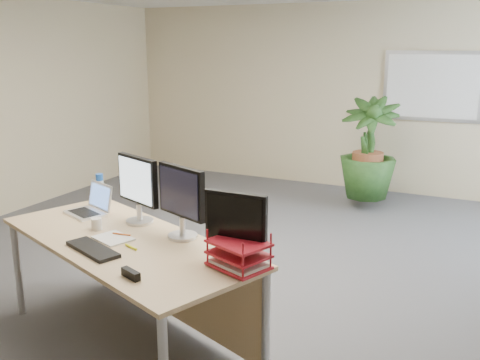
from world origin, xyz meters
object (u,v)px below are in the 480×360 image
at_px(monitor_right, 181,197).
at_px(laptop, 92,206).
at_px(desk, 140,258).
at_px(floor_plant, 368,152).
at_px(monitor_left, 138,185).

bearing_deg(monitor_right, laptop, 169.88).
height_order(desk, monitor_right, monitor_right).
bearing_deg(monitor_right, floor_plant, 83.36).
distance_m(floor_plant, monitor_right, 3.89).
bearing_deg(floor_plant, monitor_left, -103.78).
distance_m(desk, monitor_right, 0.56).
bearing_deg(laptop, monitor_right, -10.12).
height_order(monitor_left, laptop, monitor_left).
distance_m(monitor_left, monitor_right, 0.48).
distance_m(desk, monitor_left, 0.54).
relative_size(monitor_left, laptop, 1.27).
relative_size(desk, monitor_right, 4.45).
height_order(monitor_right, laptop, monitor_right).
xyz_separation_m(desk, monitor_left, (-0.16, 0.24, 0.46)).
xyz_separation_m(monitor_left, monitor_right, (0.46, -0.14, -0.00)).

